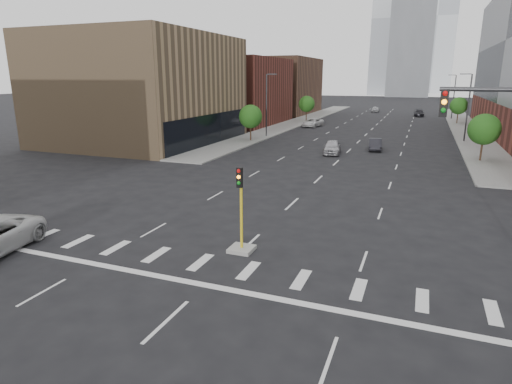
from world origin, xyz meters
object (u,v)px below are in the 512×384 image
Objects in this scene: car_far_left at (313,122)px; car_deep_right at (419,113)px; median_traffic_signal at (241,233)px; car_near_left at (332,147)px; car_mid_right at (375,144)px; car_distant at (376,109)px.

car_deep_right is (17.34, 28.81, -0.01)m from car_far_left.
median_traffic_signal is 0.81× the size of car_far_left.
median_traffic_signal reaches higher than car_near_left.
car_near_left is 0.85× the size of car_far_left.
car_near_left reaches higher than car_mid_right.
car_deep_right is at bearing 78.38° from car_mid_right.
car_mid_right is at bearing -85.42° from car_distant.
car_mid_right is (2.86, 34.68, -0.28)m from median_traffic_signal.
car_far_left is 1.06× the size of car_deep_right.
median_traffic_signal is at bearing -101.70° from car_mid_right.
car_far_left is at bearing -101.89° from car_distant.
car_near_left is 0.90× the size of car_deep_right.
car_distant is (-1.96, 63.98, -0.06)m from car_near_left.
car_far_left is 33.62m from car_deep_right.
car_near_left is at bearing -89.73° from car_distant.
car_deep_right is 13.62m from car_distant.
car_mid_right is 0.82× the size of car_deep_right.
car_distant is at bearing 137.68° from car_deep_right.
car_deep_right reaches higher than car_mid_right.
car_near_left is 27.88m from car_far_left.
car_far_left reaches higher than car_distant.
car_near_left is 55.89m from car_deep_right.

